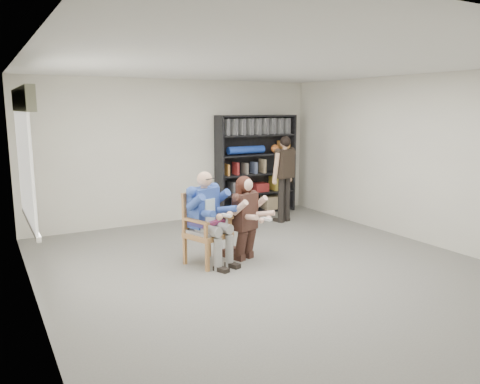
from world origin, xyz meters
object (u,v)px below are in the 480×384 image
kneeling_woman (247,219)px  standing_man (284,180)px  seated_man (208,218)px  bookshelf (256,165)px  armchair (208,229)px

kneeling_woman → standing_man: size_ratio=0.74×
seated_man → standing_man: bearing=14.1°
kneeling_woman → bookshelf: (1.77, 2.65, 0.42)m
armchair → standing_man: size_ratio=0.62×
bookshelf → standing_man: bearing=-85.0°
seated_man → bookshelf: size_ratio=0.65×
armchair → seated_man: (-0.00, 0.00, 0.16)m
armchair → seated_man: seated_man is taller
kneeling_woman → seated_man: bearing=149.3°
kneeling_woman → bookshelf: size_ratio=0.60×
armchair → bookshelf: size_ratio=0.50×
standing_man → armchair: bearing=-162.1°
armchair → standing_man: standing_man is taller
armchair → kneeling_woman: 0.60m
armchair → bookshelf: 3.49m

